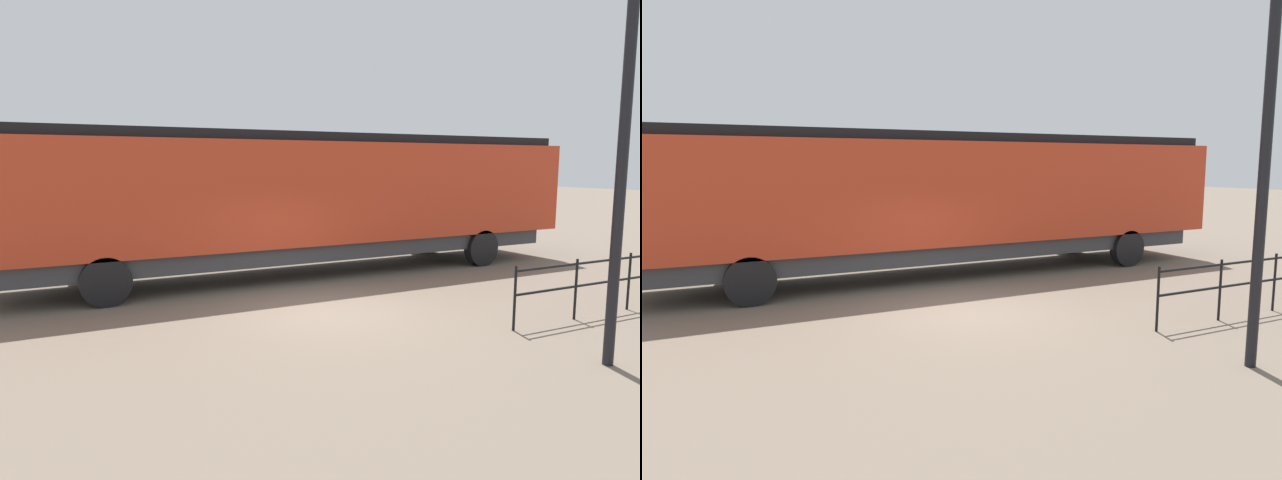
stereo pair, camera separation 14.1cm
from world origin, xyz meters
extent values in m
plane|color=#756656|center=(0.00, 0.00, 0.00)|extent=(120.00, 120.00, 0.00)
cube|color=red|center=(-4.12, 1.39, 2.33)|extent=(3.09, 16.87, 2.66)
cube|color=black|center=(-4.12, 8.76, 1.93)|extent=(2.97, 2.14, 1.87)
cube|color=black|center=(-4.12, 1.39, 3.78)|extent=(2.78, 16.20, 0.24)
cube|color=#38383D|center=(-4.12, 1.39, 0.78)|extent=(2.78, 15.52, 0.45)
cylinder|color=black|center=(-5.51, 6.79, 0.55)|extent=(0.30, 1.10, 1.10)
cylinder|color=black|center=(-2.72, 6.79, 0.55)|extent=(0.30, 1.10, 1.10)
cylinder|color=black|center=(-5.51, -4.01, 0.55)|extent=(0.30, 1.10, 1.10)
cylinder|color=black|center=(-2.72, -4.01, 0.55)|extent=(0.30, 1.10, 1.10)
cylinder|color=black|center=(4.63, 2.45, 3.04)|extent=(0.16, 0.16, 6.08)
cylinder|color=black|center=(2.66, 2.52, 0.61)|extent=(0.05, 0.05, 1.23)
cylinder|color=black|center=(2.66, 4.18, 0.61)|extent=(0.05, 0.05, 1.23)
cylinder|color=black|center=(2.66, 5.85, 0.61)|extent=(0.05, 0.05, 1.23)
camera|label=1|loc=(9.93, -5.31, 3.08)|focal=31.24mm
camera|label=2|loc=(10.00, -5.18, 3.08)|focal=31.24mm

